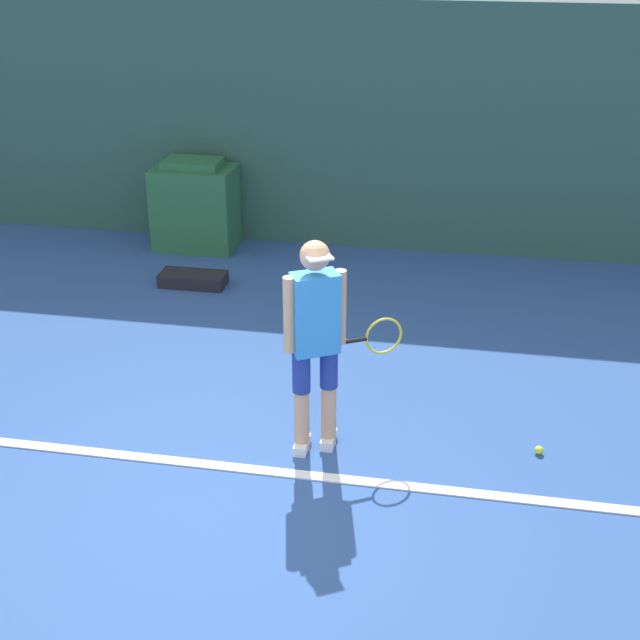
% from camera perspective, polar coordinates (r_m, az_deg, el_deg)
% --- Properties ---
extents(ground_plane, '(24.00, 24.00, 0.00)m').
position_cam_1_polar(ground_plane, '(6.49, -6.80, -11.81)').
color(ground_plane, '#2D5193').
extents(back_wall, '(24.00, 0.10, 2.91)m').
position_cam_1_polar(back_wall, '(10.77, 1.34, 12.18)').
color(back_wall, '#2D564C').
rests_on(back_wall, ground_plane).
extents(court_baseline, '(21.60, 0.10, 0.01)m').
position_cam_1_polar(court_baseline, '(6.86, -5.61, -9.37)').
color(court_baseline, white).
rests_on(court_baseline, ground_plane).
extents(tennis_player, '(0.83, 0.54, 1.72)m').
position_cam_1_polar(tennis_player, '(6.60, -0.22, -1.11)').
color(tennis_player, tan).
rests_on(tennis_player, ground_plane).
extents(tennis_ball, '(0.07, 0.07, 0.07)m').
position_cam_1_polar(tennis_ball, '(7.17, 13.84, -8.10)').
color(tennis_ball, '#D1E533').
rests_on(tennis_ball, ground_plane).
extents(covered_chair, '(0.97, 0.64, 1.10)m').
position_cam_1_polar(covered_chair, '(11.02, -7.98, 7.25)').
color(covered_chair, '#28663D').
rests_on(covered_chair, ground_plane).
extents(equipment_bag, '(0.73, 0.33, 0.15)m').
position_cam_1_polar(equipment_bag, '(10.02, -8.12, 2.61)').
color(equipment_bag, black).
rests_on(equipment_bag, ground_plane).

